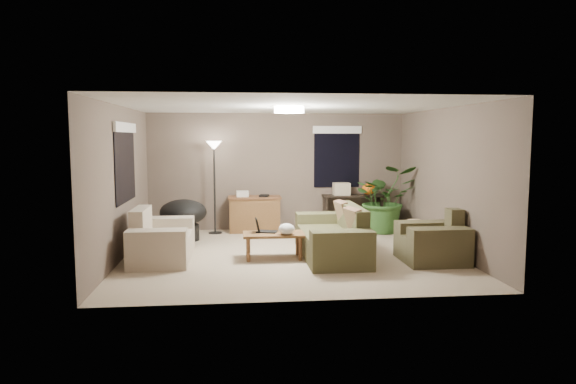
{
  "coord_description": "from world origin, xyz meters",
  "views": [
    {
      "loc": [
        -0.88,
        -8.52,
        1.99
      ],
      "look_at": [
        0.0,
        0.2,
        1.05
      ],
      "focal_mm": 32.0,
      "sensor_mm": 36.0,
      "label": 1
    }
  ],
  "objects": [
    {
      "name": "throw_pillows",
      "position": [
        0.98,
        -0.19,
        0.65
      ],
      "size": [
        0.33,
        1.38,
        0.47
      ],
      "color": "#8C7251",
      "rests_on": "main_sofa"
    },
    {
      "name": "cat_scratching_post",
      "position": [
        2.33,
        0.36,
        0.21
      ],
      "size": [
        0.32,
        0.32,
        0.5
      ],
      "color": "tan",
      "rests_on": "ground"
    },
    {
      "name": "loveseat",
      "position": [
        -2.12,
        -0.14,
        0.3
      ],
      "size": [
        0.9,
        1.6,
        0.85
      ],
      "color": "beige",
      "rests_on": "ground"
    },
    {
      "name": "cardboard_box",
      "position": [
        1.37,
        2.27,
        0.88
      ],
      "size": [
        0.35,
        0.26,
        0.26
      ],
      "primitive_type": "cube",
      "rotation": [
        0.0,
        0.0,
        0.01
      ],
      "color": "beige",
      "rests_on": "console_table"
    },
    {
      "name": "desk",
      "position": [
        -0.51,
        2.19,
        0.38
      ],
      "size": [
        1.1,
        0.5,
        0.75
      ],
      "color": "brown",
      "rests_on": "ground"
    },
    {
      "name": "armchair",
      "position": [
        2.24,
        -0.73,
        0.3
      ],
      "size": [
        0.95,
        1.0,
        0.85
      ],
      "color": "#4D482E",
      "rests_on": "ground"
    },
    {
      "name": "pumpkin",
      "position": [
        1.97,
        2.27,
        0.87
      ],
      "size": [
        0.3,
        0.3,
        0.24
      ],
      "primitive_type": "ellipsoid",
      "rotation": [
        0.0,
        0.0,
        -0.03
      ],
      "color": "orange",
      "rests_on": "console_table"
    },
    {
      "name": "laptop",
      "position": [
        -0.45,
        -0.14,
        0.48
      ],
      "size": [
        0.39,
        0.32,
        0.24
      ],
      "color": "black",
      "rests_on": "coffee_table"
    },
    {
      "name": "main_sofa",
      "position": [
        0.73,
        -0.19,
        0.29
      ],
      "size": [
        0.95,
        2.2,
        0.85
      ],
      "color": "#454429",
      "rests_on": "ground"
    },
    {
      "name": "papasan_chair",
      "position": [
        -1.91,
        1.41,
        0.47
      ],
      "size": [
        1.02,
        1.02,
        0.8
      ],
      "color": "black",
      "rests_on": "ground"
    },
    {
      "name": "ceiling_fixture",
      "position": [
        0.0,
        0.0,
        2.44
      ],
      "size": [
        0.5,
        0.5,
        0.1
      ],
      "primitive_type": "cylinder",
      "color": "white",
      "rests_on": "room_shell"
    },
    {
      "name": "coffee_table",
      "position": [
        -0.28,
        -0.24,
        0.36
      ],
      "size": [
        1.0,
        0.55,
        0.42
      ],
      "color": "brown",
      "rests_on": "ground"
    },
    {
      "name": "houseplant",
      "position": [
        2.2,
        1.85,
        0.55
      ],
      "size": [
        1.28,
        1.42,
        1.11
      ],
      "primitive_type": "imported",
      "color": "#2D5923",
      "rests_on": "ground"
    },
    {
      "name": "window_left",
      "position": [
        -2.73,
        0.3,
        1.78
      ],
      "size": [
        0.05,
        1.56,
        1.33
      ],
      "color": "black",
      "rests_on": "room_shell"
    },
    {
      "name": "console_table",
      "position": [
        1.62,
        2.27,
        0.44
      ],
      "size": [
        1.3,
        0.4,
        0.75
      ],
      "color": "black",
      "rests_on": "ground"
    },
    {
      "name": "plastic_bag",
      "position": [
        -0.08,
        -0.39,
        0.51
      ],
      "size": [
        0.3,
        0.28,
        0.18
      ],
      "primitive_type": "ellipsoid",
      "rotation": [
        0.0,
        0.0,
        -0.2
      ],
      "color": "white",
      "rests_on": "coffee_table"
    },
    {
      "name": "window_back",
      "position": [
        1.3,
        2.48,
        1.79
      ],
      "size": [
        1.06,
        0.05,
        1.33
      ],
      "color": "black",
      "rests_on": "room_shell"
    },
    {
      "name": "floor_lamp",
      "position": [
        -1.33,
        2.09,
        1.6
      ],
      "size": [
        0.32,
        0.32,
        1.91
      ],
      "color": "black",
      "rests_on": "ground"
    },
    {
      "name": "room_shell",
      "position": [
        0.0,
        0.0,
        1.25
      ],
      "size": [
        5.5,
        5.5,
        5.5
      ],
      "color": "tan",
      "rests_on": "ground"
    },
    {
      "name": "desk_papers",
      "position": [
        -0.66,
        2.18,
        0.8
      ],
      "size": [
        0.69,
        0.28,
        0.12
      ],
      "color": "silver",
      "rests_on": "desk"
    }
  ]
}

